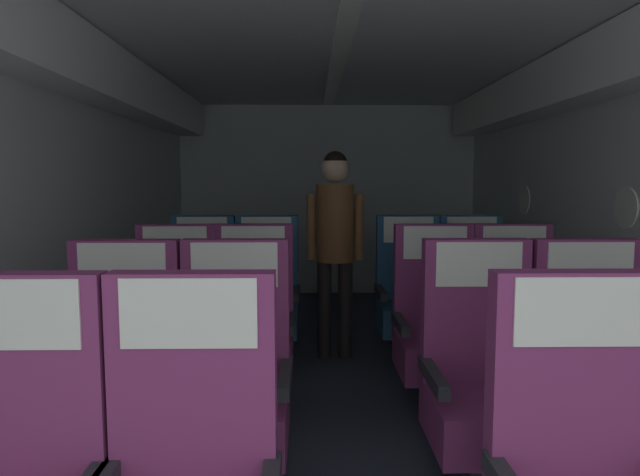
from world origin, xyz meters
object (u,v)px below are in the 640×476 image
at_px(seat_c_left_aisle, 253,330).
at_px(seat_c_right_window, 437,330).
at_px(seat_b_right_window, 482,384).
at_px(seat_d_left_aisle, 266,299).
at_px(flight_attendant, 335,232).
at_px(seat_b_left_aisle, 233,386).
at_px(seat_d_right_window, 409,298).
at_px(seat_b_left_window, 119,387).
at_px(seat_c_right_aisle, 517,330).
at_px(seat_c_left_window, 174,331).
at_px(seat_b_right_aisle, 595,385).
at_px(seat_d_right_aisle, 473,298).
at_px(seat_d_left_window, 201,299).

relative_size(seat_c_left_aisle, seat_c_right_window, 1.00).
bearing_deg(seat_b_right_window, seat_d_left_aisle, 121.02).
bearing_deg(seat_c_right_window, seat_c_left_aisle, 178.68).
relative_size(seat_b_right_window, flight_attendant, 0.69).
distance_m(seat_b_left_aisle, seat_d_right_window, 2.13).
height_order(seat_b_left_aisle, flight_attendant, flight_attendant).
height_order(seat_c_left_aisle, flight_attendant, flight_attendant).
distance_m(seat_b_left_window, seat_c_right_aisle, 2.27).
bearing_deg(seat_c_left_window, seat_b_right_aisle, -23.99).
bearing_deg(seat_b_left_aisle, seat_d_right_aisle, 48.85).
distance_m(seat_b_left_window, seat_c_right_window, 1.83).
xyz_separation_m(seat_c_left_window, seat_d_left_window, (-0.01, 0.90, 0.00)).
distance_m(seat_c_right_aisle, seat_d_right_aisle, 0.92).
bearing_deg(seat_c_left_aisle, seat_b_left_aisle, -89.37).
relative_size(seat_b_left_aisle, seat_c_right_aisle, 1.00).
bearing_deg(seat_d_left_window, seat_d_left_aisle, 0.43).
bearing_deg(seat_b_right_aisle, seat_d_left_aisle, 131.04).
bearing_deg(seat_c_right_window, seat_d_left_aisle, 140.04).
bearing_deg(seat_b_left_aisle, seat_b_right_aisle, -0.50).
bearing_deg(seat_b_right_window, seat_d_right_window, 89.81).
distance_m(seat_c_left_window, seat_d_right_aisle, 2.26).
height_order(seat_c_left_window, seat_d_left_aisle, same).
relative_size(seat_b_left_aisle, seat_c_left_window, 1.00).
bearing_deg(seat_c_left_window, flight_attendant, 41.98).
relative_size(seat_b_left_window, flight_attendant, 0.69).
bearing_deg(seat_b_left_window, flight_attendant, 60.85).
bearing_deg(seat_d_left_aisle, seat_d_right_window, 0.53).
bearing_deg(seat_d_right_aisle, seat_c_right_window, -118.03).
relative_size(seat_b_left_window, seat_b_right_aisle, 1.00).
height_order(seat_b_right_aisle, seat_b_right_window, same).
bearing_deg(seat_b_right_window, seat_d_left_window, 131.15).
bearing_deg(seat_d_left_aisle, seat_d_left_window, -179.57).
bearing_deg(seat_d_right_aisle, seat_d_left_window, -179.77).
bearing_deg(seat_c_right_aisle, seat_b_right_aisle, -89.56).
bearing_deg(seat_d_right_window, flight_attendant, -179.13).
relative_size(seat_c_left_window, seat_d_right_window, 1.00).
distance_m(seat_b_left_aisle, seat_c_right_window, 1.42).
height_order(seat_b_left_window, seat_d_right_aisle, same).
distance_m(seat_b_right_window, seat_d_right_window, 1.83).
relative_size(seat_c_left_aisle, seat_d_right_aisle, 1.00).
distance_m(seat_b_right_aisle, seat_c_right_window, 1.03).
bearing_deg(seat_d_right_aisle, seat_c_left_aisle, -150.67).
bearing_deg(seat_d_right_window, seat_b_right_window, -90.19).
height_order(seat_b_right_window, seat_d_right_aisle, same).
bearing_deg(seat_d_left_aisle, seat_c_right_window, -39.96).
bearing_deg(seat_b_right_aisle, seat_d_left_window, 138.79).
height_order(seat_c_left_window, seat_c_right_window, same).
bearing_deg(flight_attendant, seat_d_right_aisle, 9.23).
distance_m(seat_c_right_window, seat_d_left_aisle, 1.43).
bearing_deg(seat_c_right_window, seat_d_right_aisle, 61.97).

